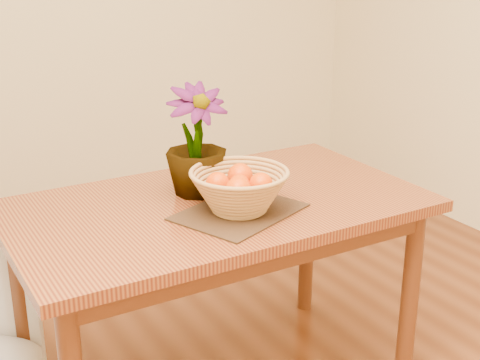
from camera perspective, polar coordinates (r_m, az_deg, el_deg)
table at (r=2.30m, az=-1.97°, el=-3.84°), size 1.40×0.80×0.75m
placemat at (r=2.17m, az=-0.06°, el=-2.74°), size 0.47×0.42×0.01m
wicker_basket at (r=2.14m, az=-0.06°, el=-1.06°), size 0.32×0.32×0.13m
orange_pile at (r=2.13m, az=-0.06°, el=-0.31°), size 0.19×0.20×0.08m
potted_plant at (r=2.28m, az=-3.76°, el=3.36°), size 0.24×0.24×0.38m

